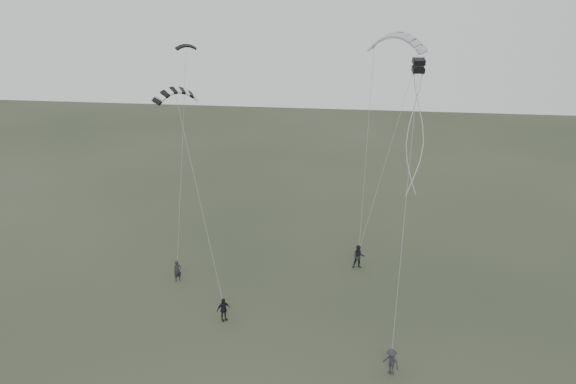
# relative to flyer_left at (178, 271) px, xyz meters

# --- Properties ---
(ground) EXTENTS (140.00, 140.00, 0.00)m
(ground) POSITION_rel_flyer_left_xyz_m (6.15, -4.76, -0.75)
(ground) COLOR #2B3624
(ground) RESTS_ON ground
(flyer_left) EXTENTS (0.65, 0.63, 1.51)m
(flyer_left) POSITION_rel_flyer_left_xyz_m (0.00, 0.00, 0.00)
(flyer_left) COLOR black
(flyer_left) RESTS_ON ground
(flyer_right) EXTENTS (0.97, 0.82, 1.78)m
(flyer_right) POSITION_rel_flyer_left_xyz_m (12.48, 3.83, 0.13)
(flyer_right) COLOR black
(flyer_right) RESTS_ON ground
(flyer_center) EXTENTS (0.91, 0.86, 1.52)m
(flyer_center) POSITION_rel_flyer_left_xyz_m (4.47, -4.51, 0.00)
(flyer_center) COLOR black
(flyer_center) RESTS_ON ground
(flyer_far) EXTENTS (1.10, 1.03, 1.49)m
(flyer_far) POSITION_rel_flyer_left_xyz_m (14.52, -8.27, -0.01)
(flyer_far) COLOR #29292E
(flyer_far) RESTS_ON ground
(kite_dark_small) EXTENTS (1.51, 1.21, 0.59)m
(kite_dark_small) POSITION_rel_flyer_left_xyz_m (-0.03, 4.79, 14.92)
(kite_dark_small) COLOR black
(kite_dark_small) RESTS_ON flyer_left
(kite_pale_large) EXTENTS (4.59, 3.18, 1.97)m
(kite_pale_large) POSITION_rel_flyer_left_xyz_m (14.46, 9.32, 15.48)
(kite_pale_large) COLOR #AAACAF
(kite_pale_large) RESTS_ON flyer_right
(kite_striped) EXTENTS (2.84, 2.75, 1.32)m
(kite_striped) POSITION_rel_flyer_left_xyz_m (0.59, 0.39, 12.55)
(kite_striped) COLOR black
(kite_striped) RESTS_ON flyer_center
(kite_box) EXTENTS (0.75, 0.86, 0.84)m
(kite_box) POSITION_rel_flyer_left_xyz_m (15.36, -0.96, 14.48)
(kite_box) COLOR black
(kite_box) RESTS_ON flyer_far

